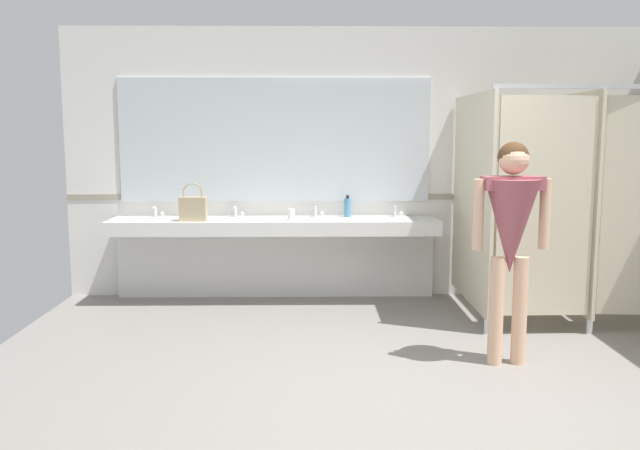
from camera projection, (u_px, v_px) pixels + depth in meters
name	position (u px, v px, depth m)	size (l,w,h in m)	color
ground_plane	(414.00, 407.00, 4.35)	(6.40, 6.32, 0.10)	gray
wall_back	(374.00, 164.00, 7.05)	(6.40, 0.12, 2.78)	silver
wall_back_tile_band	(374.00, 197.00, 7.03)	(6.40, 0.01, 0.06)	#9E937F
vanity_counter	(275.00, 240.00, 6.87)	(3.30, 0.55, 0.97)	silver
mirror_panel	(275.00, 140.00, 6.93)	(3.20, 0.02, 1.27)	silver
bathroom_stalls	(574.00, 201.00, 6.13)	(1.84, 1.48, 2.11)	beige
person_standing	(511.00, 225.00, 4.89)	(0.58, 0.43, 1.65)	#DBAD89
handbag	(193.00, 208.00, 6.59)	(0.26, 0.13, 0.38)	tan
soap_dispenser	(348.00, 207.00, 6.92)	(0.07, 0.07, 0.22)	teal
paper_cup	(291.00, 214.00, 6.69)	(0.07, 0.07, 0.11)	white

